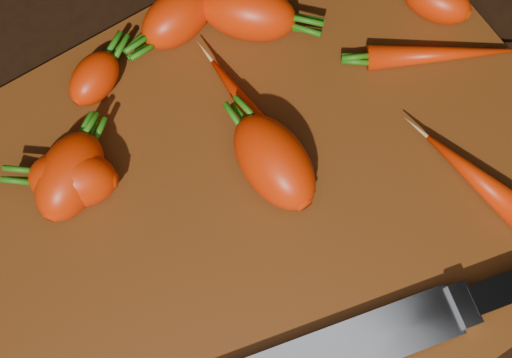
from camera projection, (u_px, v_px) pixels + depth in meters
ground at (263, 202)px, 0.59m from camera, size 2.00×2.00×0.01m
cutting_board at (263, 198)px, 0.57m from camera, size 0.50×0.40×0.01m
carrot_0 at (70, 176)px, 0.55m from camera, size 0.09×0.08×0.05m
carrot_1 at (73, 178)px, 0.55m from camera, size 0.08×0.08×0.05m
carrot_2 at (248, 12)px, 0.60m from camera, size 0.09×0.09×0.05m
carrot_3 at (274, 162)px, 0.55m from camera, size 0.05×0.09×0.05m
carrot_4 at (177, 17)px, 0.60m from camera, size 0.08×0.05×0.04m
carrot_5 at (94, 78)px, 0.58m from camera, size 0.06×0.05×0.03m
carrot_6 at (437, 1)px, 0.61m from camera, size 0.06×0.07×0.04m
carrot_7 at (254, 117)px, 0.58m from camera, size 0.03×0.12×0.03m
carrot_8 at (440, 54)px, 0.60m from camera, size 0.12×0.08×0.02m
carrot_9 at (476, 178)px, 0.56m from camera, size 0.05×0.10×0.03m
knife at (348, 349)px, 0.52m from camera, size 0.35×0.11×0.02m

